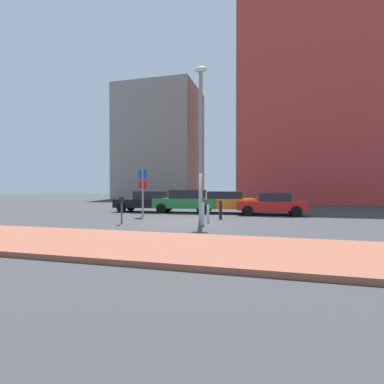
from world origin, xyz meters
The scene contains 14 objects.
ground_plane centered at (0.00, 0.00, 0.00)m, with size 120.00×120.00×0.00m, color #38383A.
sidewalk_brick centered at (0.00, -6.70, 0.07)m, with size 40.00×4.02×0.14m, color #93513D.
parked_car_black centered at (-4.21, 4.82, 0.77)m, with size 4.36×2.17×1.49m.
parked_car_green centered at (-1.33, 5.00, 0.82)m, with size 4.43×2.13×1.59m.
parked_car_orange centered at (1.35, 5.40, 0.78)m, with size 4.43×2.09×1.48m.
parked_car_red centered at (4.43, 4.68, 0.73)m, with size 4.30×2.25×1.41m.
parking_sign_post centered at (-3.03, 1.60, 1.79)m, with size 0.60×0.10×2.84m.
parking_meter centered at (-2.53, -1.87, 0.85)m, with size 0.18×0.14×1.31m.
street_lamp centered at (0.77, 0.67, 4.73)m, with size 0.70×0.36×8.18m.
traffic_bollard_near centered at (1.71, 1.51, 0.51)m, with size 0.17×0.17×1.02m, color black.
traffic_bollard_mid centered at (1.35, -0.12, 0.44)m, with size 0.15×0.15×0.87m, color #B7B7BC.
traffic_bollard_far centered at (1.36, -1.34, 0.52)m, with size 0.17×0.17×1.03m, color #B7B7BC.
building_colorful_midrise centered at (9.38, 24.81, 12.26)m, with size 17.22×16.65×24.52m, color #BF3833.
building_under_construction centered at (-13.07, 30.06, 8.79)m, with size 12.18×10.67×17.59m, color gray.
Camera 1 is at (4.46, -14.56, 1.76)m, focal length 27.41 mm.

